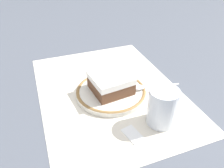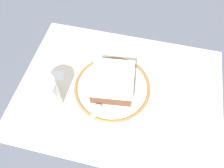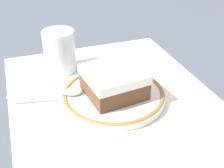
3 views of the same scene
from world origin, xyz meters
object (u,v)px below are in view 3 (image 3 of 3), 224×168
(cake_slice, at_px, (115,81))
(sugar_packet, at_px, (94,60))
(spoon, at_px, (62,93))
(cup, at_px, (60,54))
(plate, at_px, (112,95))

(cake_slice, distance_m, sugar_packet, 0.16)
(cake_slice, bearing_deg, spoon, 74.74)
(cup, relative_size, sugar_packet, 1.79)
(cake_slice, bearing_deg, sugar_packet, -1.93)
(plate, height_order, cake_slice, cake_slice)
(spoon, xyz_separation_m, sugar_packet, (0.13, -0.10, -0.01))
(cake_slice, relative_size, sugar_packet, 2.23)
(cake_slice, distance_m, cup, 0.16)
(plate, xyz_separation_m, spoon, (0.02, 0.09, 0.01))
(plate, relative_size, cake_slice, 1.72)
(plate, xyz_separation_m, sugar_packet, (0.16, -0.01, -0.00))
(sugar_packet, bearing_deg, cup, 100.64)
(plate, bearing_deg, spoon, 74.41)
(spoon, bearing_deg, plate, -105.59)
(cake_slice, height_order, cup, cup)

